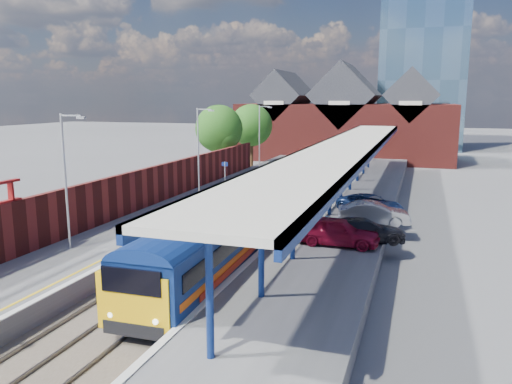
% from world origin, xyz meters
% --- Properties ---
extents(ground, '(240.00, 240.00, 0.00)m').
position_xyz_m(ground, '(0.00, 30.00, 0.00)').
color(ground, '#5B5B5E').
rests_on(ground, ground).
extents(ballast_bed, '(6.00, 76.00, 0.06)m').
position_xyz_m(ballast_bed, '(0.00, 20.00, 0.03)').
color(ballast_bed, '#473D33').
rests_on(ballast_bed, ground).
extents(rails, '(4.51, 76.00, 0.14)m').
position_xyz_m(rails, '(0.00, 20.00, 0.12)').
color(rails, slate).
rests_on(rails, ground).
extents(left_platform, '(5.00, 76.00, 1.00)m').
position_xyz_m(left_platform, '(-5.50, 20.00, 0.50)').
color(left_platform, '#565659').
rests_on(left_platform, ground).
extents(right_platform, '(6.00, 76.00, 1.00)m').
position_xyz_m(right_platform, '(6.00, 20.00, 0.50)').
color(right_platform, '#565659').
rests_on(right_platform, ground).
extents(coping_left, '(0.30, 76.00, 0.05)m').
position_xyz_m(coping_left, '(-3.15, 20.00, 1.02)').
color(coping_left, silver).
rests_on(coping_left, left_platform).
extents(coping_right, '(0.30, 76.00, 0.05)m').
position_xyz_m(coping_right, '(3.15, 20.00, 1.02)').
color(coping_right, silver).
rests_on(coping_right, right_platform).
extents(yellow_line, '(0.14, 76.00, 0.01)m').
position_xyz_m(yellow_line, '(-3.75, 20.00, 1.01)').
color(yellow_line, yellow).
rests_on(yellow_line, left_platform).
extents(train, '(3.20, 65.96, 3.45)m').
position_xyz_m(train, '(1.49, 32.10, 2.12)').
color(train, navy).
rests_on(train, ground).
extents(canopy, '(4.50, 52.00, 4.48)m').
position_xyz_m(canopy, '(5.48, 21.95, 5.25)').
color(canopy, navy).
rests_on(canopy, right_platform).
extents(lamp_post_b, '(1.48, 0.18, 7.00)m').
position_xyz_m(lamp_post_b, '(-6.36, 6.00, 4.99)').
color(lamp_post_b, '#A5A8AA').
rests_on(lamp_post_b, left_platform).
extents(lamp_post_c, '(1.48, 0.18, 7.00)m').
position_xyz_m(lamp_post_c, '(-6.36, 22.00, 4.99)').
color(lamp_post_c, '#A5A8AA').
rests_on(lamp_post_c, left_platform).
extents(lamp_post_d, '(1.48, 0.18, 7.00)m').
position_xyz_m(lamp_post_d, '(-6.36, 38.00, 4.99)').
color(lamp_post_d, '#A5A8AA').
rests_on(lamp_post_d, left_platform).
extents(platform_sign, '(0.55, 0.08, 2.50)m').
position_xyz_m(platform_sign, '(-5.00, 24.00, 2.69)').
color(platform_sign, '#A5A8AA').
rests_on(platform_sign, left_platform).
extents(brick_wall, '(0.35, 50.00, 3.86)m').
position_xyz_m(brick_wall, '(-8.10, 13.54, 2.45)').
color(brick_wall, maroon).
rests_on(brick_wall, left_platform).
extents(station_building, '(30.00, 12.12, 13.78)m').
position_xyz_m(station_building, '(0.00, 58.00, 5.45)').
color(station_building, maroon).
rests_on(station_building, ground).
extents(glass_tower, '(14.20, 14.20, 40.30)m').
position_xyz_m(glass_tower, '(10.00, 80.00, 20.20)').
color(glass_tower, slate).
rests_on(glass_tower, ground).
extents(tree_near, '(5.20, 5.20, 8.10)m').
position_xyz_m(tree_near, '(-10.35, 35.91, 5.35)').
color(tree_near, '#382314').
rests_on(tree_near, ground).
extents(tree_far, '(5.20, 5.20, 8.10)m').
position_xyz_m(tree_far, '(-9.35, 43.91, 5.35)').
color(tree_far, '#382314').
rests_on(tree_far, ground).
extents(parked_car_red, '(4.50, 1.94, 1.51)m').
position_xyz_m(parked_car_red, '(6.69, 11.04, 1.76)').
color(parked_car_red, maroon).
rests_on(parked_car_red, right_platform).
extents(parked_car_silver, '(4.55, 2.22, 1.44)m').
position_xyz_m(parked_car_silver, '(8.10, 16.17, 1.72)').
color(parked_car_silver, '#A6A5AA').
rests_on(parked_car_silver, right_platform).
extents(parked_car_dark, '(4.91, 3.31, 1.32)m').
position_xyz_m(parked_car_dark, '(7.94, 12.05, 1.66)').
color(parked_car_dark, black).
rests_on(parked_car_dark, right_platform).
extents(parked_car_blue, '(5.05, 3.80, 1.27)m').
position_xyz_m(parked_car_blue, '(7.56, 19.35, 1.64)').
color(parked_car_blue, navy).
rests_on(parked_car_blue, right_platform).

